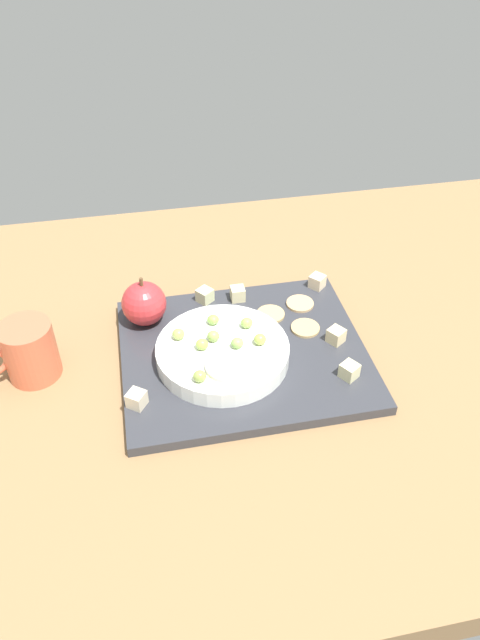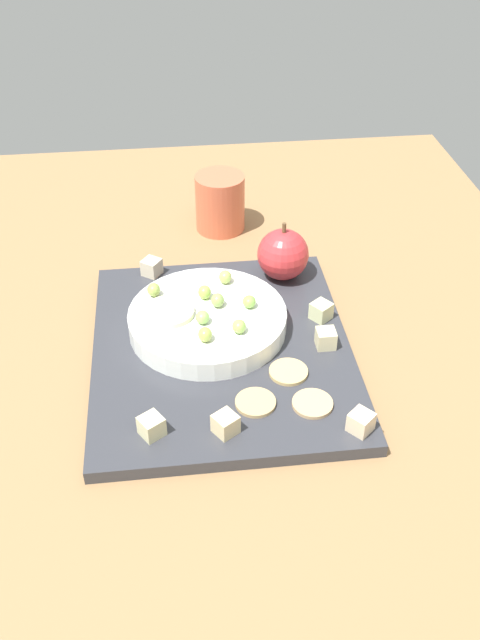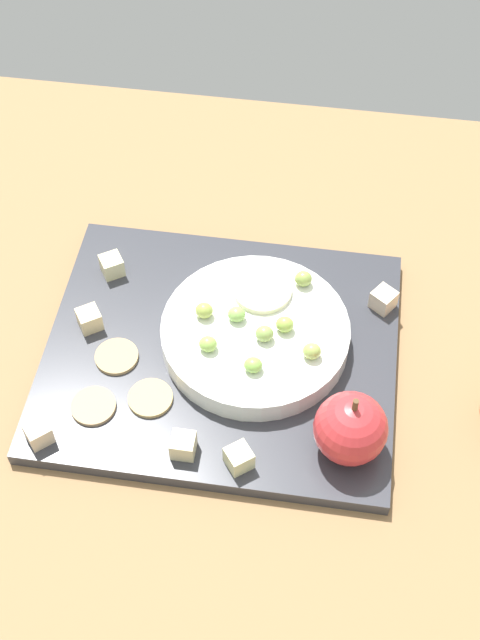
# 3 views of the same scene
# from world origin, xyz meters

# --- Properties ---
(table) EXTENTS (1.23, 0.83, 0.04)m
(table) POSITION_xyz_m (0.00, 0.00, 0.02)
(table) COLOR olive
(table) RESTS_ON ground
(platter) EXTENTS (0.33, 0.28, 0.01)m
(platter) POSITION_xyz_m (-0.04, -0.03, 0.05)
(platter) COLOR #33353B
(platter) RESTS_ON table
(serving_dish) EXTENTS (0.18, 0.18, 0.02)m
(serving_dish) POSITION_xyz_m (-0.07, -0.04, 0.07)
(serving_dish) COLOR white
(serving_dish) RESTS_ON platter
(apple_whole) EXTENTS (0.06, 0.06, 0.06)m
(apple_whole) POSITION_xyz_m (-0.17, 0.06, 0.09)
(apple_whole) COLOR red
(apple_whole) RESTS_ON platter
(apple_stem) EXTENTS (0.01, 0.01, 0.01)m
(apple_stem) POSITION_xyz_m (-0.17, 0.06, 0.13)
(apple_stem) COLOR brown
(apple_stem) RESTS_ON apple_whole
(cheese_cube_0) EXTENTS (0.03, 0.03, 0.02)m
(cheese_cube_0) POSITION_xyz_m (-0.08, 0.09, 0.07)
(cheese_cube_0) COLOR beige
(cheese_cube_0) RESTS_ON platter
(cheese_cube_1) EXTENTS (0.03, 0.03, 0.02)m
(cheese_cube_1) POSITION_xyz_m (0.09, -0.03, 0.07)
(cheese_cube_1) COLOR beige
(cheese_cube_1) RESTS_ON platter
(cheese_cube_2) EXTENTS (0.03, 0.03, 0.02)m
(cheese_cube_2) POSITION_xyz_m (0.08, -0.10, 0.07)
(cheese_cube_2) COLOR beige
(cheese_cube_2) RESTS_ON platter
(cheese_cube_3) EXTENTS (0.02, 0.02, 0.02)m
(cheese_cube_3) POSITION_xyz_m (-0.03, 0.09, 0.07)
(cheese_cube_3) COLOR beige
(cheese_cube_3) RESTS_ON platter
(cheese_cube_4) EXTENTS (0.03, 0.03, 0.02)m
(cheese_cube_4) POSITION_xyz_m (0.10, 0.10, 0.07)
(cheese_cube_4) COLOR beige
(cheese_cube_4) RESTS_ON platter
(cheese_cube_5) EXTENTS (0.03, 0.03, 0.02)m
(cheese_cube_5) POSITION_xyz_m (-0.19, -0.10, 0.07)
(cheese_cube_5) COLOR beige
(cheese_cube_5) RESTS_ON platter
(cracker_0) EXTENTS (0.04, 0.04, 0.00)m
(cracker_0) POSITION_xyz_m (0.05, 0.00, 0.06)
(cracker_0) COLOR tan
(cracker_0) RESTS_ON platter
(cracker_1) EXTENTS (0.04, 0.04, 0.00)m
(cracker_1) POSITION_xyz_m (0.01, 0.04, 0.06)
(cracker_1) COLOR tan
(cracker_1) RESTS_ON platter
(cracker_2) EXTENTS (0.04, 0.04, 0.00)m
(cracker_2) POSITION_xyz_m (0.06, 0.06, 0.06)
(cracker_2) COLOR tan
(cracker_2) RESTS_ON platter
(grape_0) EXTENTS (0.02, 0.02, 0.02)m
(grape_0) POSITION_xyz_m (-0.13, -0.01, 0.09)
(grape_0) COLOR #9FB956
(grape_0) RESTS_ON serving_dish
(grape_1) EXTENTS (0.02, 0.02, 0.02)m
(grape_1) POSITION_xyz_m (-0.11, -0.10, 0.09)
(grape_1) COLOR #93AD4F
(grape_1) RESTS_ON serving_dish
(grape_2) EXTENTS (0.02, 0.02, 0.01)m
(grape_2) POSITION_xyz_m (-0.05, -0.04, 0.09)
(grape_2) COLOR #90C45D
(grape_2) RESTS_ON serving_dish
(grape_3) EXTENTS (0.02, 0.02, 0.01)m
(grape_3) POSITION_xyz_m (-0.03, -0.01, 0.09)
(grape_3) COLOR #95C254
(grape_3) RESTS_ON serving_dish
(grape_4) EXTENTS (0.02, 0.02, 0.01)m
(grape_4) POSITION_xyz_m (-0.08, 0.01, 0.09)
(grape_4) COLOR #87BC4E
(grape_4) RESTS_ON serving_dish
(grape_5) EXTENTS (0.02, 0.02, 0.02)m
(grape_5) POSITION_xyz_m (-0.02, -0.04, 0.09)
(grape_5) COLOR #A0B54D
(grape_5) RESTS_ON serving_dish
(grape_6) EXTENTS (0.02, 0.02, 0.02)m
(grape_6) POSITION_xyz_m (-0.08, -0.03, 0.09)
(grape_6) COLOR #8FAF56
(grape_6) RESTS_ON serving_dish
(grape_7) EXTENTS (0.02, 0.02, 0.02)m
(grape_7) POSITION_xyz_m (-0.10, -0.04, 0.09)
(grape_7) COLOR #9CBF4E
(grape_7) RESTS_ON serving_dish
(apple_slice_0) EXTENTS (0.06, 0.06, 0.01)m
(apple_slice_0) POSITION_xyz_m (-0.07, -0.08, 0.08)
(apple_slice_0) COLOR beige
(apple_slice_0) RESTS_ON serving_dish
(cup) EXTENTS (0.10, 0.07, 0.08)m
(cup) POSITION_xyz_m (-0.32, -0.00, 0.08)
(cup) COLOR #D96444
(cup) RESTS_ON table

